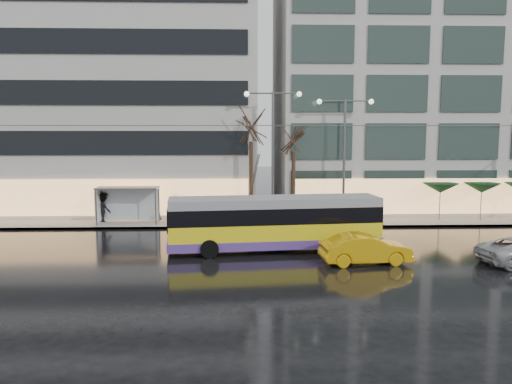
{
  "coord_description": "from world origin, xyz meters",
  "views": [
    {
      "loc": [
        -0.37,
        -23.79,
        6.4
      ],
      "look_at": [
        0.64,
        5.0,
        2.94
      ],
      "focal_mm": 35.0,
      "sensor_mm": 36.0,
      "label": 1
    }
  ],
  "objects": [
    {
      "name": "ground",
      "position": [
        0.0,
        0.0,
        0.0
      ],
      "size": [
        140.0,
        140.0,
        0.0
      ],
      "primitive_type": "plane",
      "color": "black",
      "rests_on": "ground"
    },
    {
      "name": "sidewalk",
      "position": [
        2.0,
        14.0,
        0.07
      ],
      "size": [
        80.0,
        10.0,
        0.15
      ],
      "primitive_type": "cube",
      "color": "gray",
      "rests_on": "ground"
    },
    {
      "name": "kerb",
      "position": [
        2.0,
        9.05,
        0.07
      ],
      "size": [
        80.0,
        0.1,
        0.15
      ],
      "primitive_type": "cube",
      "color": "slate",
      "rests_on": "ground"
    },
    {
      "name": "building_left",
      "position": [
        -16.0,
        19.0,
        11.15
      ],
      "size": [
        34.0,
        14.0,
        22.0
      ],
      "primitive_type": "cube",
      "color": "#B0AEA8",
      "rests_on": "sidewalk"
    },
    {
      "name": "building_right",
      "position": [
        19.0,
        19.0,
        12.65
      ],
      "size": [
        32.0,
        14.0,
        25.0
      ],
      "primitive_type": "cube",
      "color": "#B0AEA8",
      "rests_on": "sidewalk"
    },
    {
      "name": "trolleybus",
      "position": [
        1.56,
        2.75,
        1.43
      ],
      "size": [
        11.59,
        4.79,
        5.29
      ],
      "color": "yellow",
      "rests_on": "ground"
    },
    {
      "name": "catenary",
      "position": [
        1.0,
        7.94,
        4.25
      ],
      "size": [
        42.24,
        5.12,
        7.0
      ],
      "color": "#595B60",
      "rests_on": "ground"
    },
    {
      "name": "bus_shelter",
      "position": [
        -8.38,
        10.69,
        1.96
      ],
      "size": [
        4.2,
        1.6,
        2.51
      ],
      "color": "#595B60",
      "rests_on": "sidewalk"
    },
    {
      "name": "street_lamp_near",
      "position": [
        2.0,
        10.8,
        5.99
      ],
      "size": [
        3.96,
        0.36,
        9.03
      ],
      "color": "#595B60",
      "rests_on": "sidewalk"
    },
    {
      "name": "street_lamp_far",
      "position": [
        7.0,
        10.8,
        5.71
      ],
      "size": [
        3.96,
        0.36,
        8.53
      ],
      "color": "#595B60",
      "rests_on": "sidewalk"
    },
    {
      "name": "tree_a",
      "position": [
        0.5,
        11.0,
        7.09
      ],
      "size": [
        3.2,
        3.2,
        8.4
      ],
      "color": "black",
      "rests_on": "sidewalk"
    },
    {
      "name": "tree_b",
      "position": [
        3.5,
        11.2,
        6.4
      ],
      "size": [
        3.2,
        3.2,
        7.7
      ],
      "color": "black",
      "rests_on": "sidewalk"
    },
    {
      "name": "parasol_a",
      "position": [
        14.0,
        11.0,
        2.45
      ],
      "size": [
        2.5,
        2.5,
        2.65
      ],
      "color": "#595B60",
      "rests_on": "sidewalk"
    },
    {
      "name": "parasol_b",
      "position": [
        17.0,
        11.0,
        2.45
      ],
      "size": [
        2.5,
        2.5,
        2.65
      ],
      "color": "#595B60",
      "rests_on": "sidewalk"
    },
    {
      "name": "taxi_b",
      "position": [
        5.82,
        -0.13,
        0.73
      ],
      "size": [
        4.56,
        1.97,
        1.46
      ],
      "primitive_type": "imported",
      "rotation": [
        0.0,
        0.0,
        1.67
      ],
      "color": "#DCA10B",
      "rests_on": "ground"
    },
    {
      "name": "pedestrian_a",
      "position": [
        -4.6,
        9.4,
        1.58
      ],
      "size": [
        1.27,
        1.28,
        2.19
      ],
      "color": "black",
      "rests_on": "sidewalk"
    },
    {
      "name": "pedestrian_b",
      "position": [
        -6.31,
        11.85,
        0.93
      ],
      "size": [
        0.88,
        0.76,
        1.55
      ],
      "color": "black",
      "rests_on": "sidewalk"
    },
    {
      "name": "pedestrian_c",
      "position": [
        -9.9,
        11.08,
        1.29
      ],
      "size": [
        1.44,
        1.2,
        2.11
      ],
      "color": "black",
      "rests_on": "sidewalk"
    }
  ]
}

